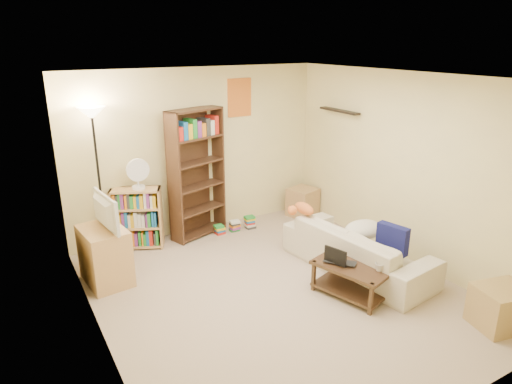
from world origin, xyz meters
TOP-DOWN VIEW (x-y plane):
  - room at (0.00, 0.01)m, footprint 4.50×4.54m
  - sofa at (1.20, -0.06)m, footprint 2.24×1.30m
  - navy_pillow at (1.35, -0.48)m, footprint 0.20×0.41m
  - cream_blanket at (1.34, 0.01)m, footprint 0.55×0.39m
  - tabby_cat at (0.84, 0.69)m, footprint 0.47×0.21m
  - coffee_table at (0.70, -0.50)m, footprint 0.72×0.97m
  - laptop at (0.66, -0.36)m, footprint 0.61×0.60m
  - laptop_screen at (0.54, -0.39)m, footprint 0.10×0.28m
  - mug at (0.88, -0.75)m, footprint 0.20×0.20m
  - tv_remote at (0.71, -0.19)m, footprint 0.13×0.15m
  - tv_stand at (-1.70, 1.26)m, footprint 0.55×0.72m
  - television at (-1.70, 1.26)m, footprint 0.76×0.26m
  - tall_bookshelf at (-0.13, 2.02)m, footprint 0.92×0.54m
  - short_bookshelf at (-1.06, 2.05)m, footprint 0.74×0.54m
  - desk_fan at (-1.01, 2.01)m, footprint 0.32×0.18m
  - floor_lamp at (-1.52, 2.05)m, footprint 0.35×0.35m
  - side_table at (1.72, 1.87)m, footprint 0.52×0.52m
  - end_cabinet at (1.65, -1.76)m, footprint 0.62×0.56m
  - book_stacks at (0.44, 1.86)m, footprint 0.68×0.17m

SIDE VIEW (x-z plane):
  - book_stacks at x=0.44m, z-range -0.01..0.19m
  - end_cabinet at x=1.65m, z-range 0.00..0.44m
  - side_table at x=1.72m, z-range 0.00..0.48m
  - coffee_table at x=0.70m, z-range 0.05..0.44m
  - sofa at x=1.20m, z-range 0.00..0.60m
  - tv_stand at x=-1.70m, z-range 0.00..0.71m
  - tv_remote at x=0.71m, z-range 0.39..0.41m
  - laptop at x=0.66m, z-range 0.39..0.42m
  - mug at x=0.88m, z-range 0.39..0.48m
  - short_bookshelf at x=-1.06m, z-range 0.00..0.89m
  - laptop_screen at x=0.54m, z-range 0.41..0.60m
  - cream_blanket at x=1.34m, z-range 0.39..0.63m
  - navy_pillow at x=1.35m, z-range 0.39..0.75m
  - tabby_cat at x=0.84m, z-range 0.59..0.76m
  - television at x=-1.70m, z-range 0.71..1.14m
  - tall_bookshelf at x=-0.13m, z-range 0.05..1.99m
  - desk_fan at x=-1.01m, z-range 0.90..1.34m
  - room at x=0.00m, z-range 0.36..2.88m
  - floor_lamp at x=-1.52m, z-range 0.61..2.68m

